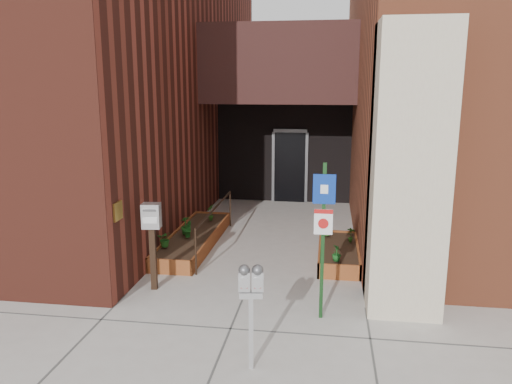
% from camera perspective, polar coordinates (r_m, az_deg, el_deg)
% --- Properties ---
extents(ground, '(80.00, 80.00, 0.00)m').
position_cam_1_polar(ground, '(8.44, -1.59, -12.26)').
color(ground, '#9E9991').
rests_on(ground, ground).
extents(architecture, '(20.00, 14.60, 10.00)m').
position_cam_1_polar(architecture, '(14.61, 2.44, 18.03)').
color(architecture, maroon).
rests_on(architecture, ground).
extents(planter_left, '(0.90, 3.60, 0.30)m').
position_cam_1_polar(planter_left, '(11.18, -7.08, -5.39)').
color(planter_left, brown).
rests_on(planter_left, ground).
extents(planter_right, '(0.80, 2.20, 0.30)m').
position_cam_1_polar(planter_right, '(10.33, 9.39, -6.96)').
color(planter_right, brown).
rests_on(planter_right, ground).
extents(handrail, '(0.04, 3.34, 0.90)m').
position_cam_1_polar(handrail, '(10.84, -4.68, -2.52)').
color(handrail, black).
rests_on(handrail, ground).
extents(parking_meter, '(0.31, 0.16, 1.37)m').
position_cam_1_polar(parking_meter, '(6.17, -0.58, -11.01)').
color(parking_meter, '#B2B2B5').
rests_on(parking_meter, ground).
extents(sign_post, '(0.33, 0.08, 2.40)m').
position_cam_1_polar(sign_post, '(7.40, 7.69, -3.75)').
color(sign_post, '#133615').
rests_on(sign_post, ground).
extents(payment_dropbox, '(0.33, 0.26, 1.53)m').
position_cam_1_polar(payment_dropbox, '(8.68, -11.81, -4.04)').
color(payment_dropbox, black).
rests_on(payment_dropbox, ground).
extents(shrub_left_a, '(0.33, 0.33, 0.33)m').
position_cam_1_polar(shrub_left_a, '(10.20, -10.33, -5.29)').
color(shrub_left_a, '#1D5518').
rests_on(shrub_left_a, planter_left).
extents(shrub_left_b, '(0.21, 0.21, 0.35)m').
position_cam_1_polar(shrub_left_b, '(10.76, -7.81, -4.22)').
color(shrub_left_b, '#175218').
rests_on(shrub_left_b, planter_left).
extents(shrub_left_c, '(0.31, 0.31, 0.40)m').
position_cam_1_polar(shrub_left_c, '(10.96, -8.02, -3.78)').
color(shrub_left_c, '#1A5217').
rests_on(shrub_left_c, planter_left).
extents(shrub_left_d, '(0.27, 0.27, 0.39)m').
position_cam_1_polar(shrub_left_d, '(11.98, -5.22, -2.34)').
color(shrub_left_d, '#215518').
rests_on(shrub_left_d, planter_left).
extents(shrub_right_a, '(0.18, 0.18, 0.30)m').
position_cam_1_polar(shrub_right_a, '(9.38, 9.19, -6.91)').
color(shrub_right_a, '#164F1A').
rests_on(shrub_right_a, planter_right).
extents(shrub_right_b, '(0.22, 0.22, 0.32)m').
position_cam_1_polar(shrub_right_b, '(10.51, 10.80, -4.80)').
color(shrub_right_b, '#245C1A').
rests_on(shrub_right_b, planter_right).
extents(shrub_right_c, '(0.36, 0.36, 0.30)m').
position_cam_1_polar(shrub_right_c, '(10.87, 8.07, -4.19)').
color(shrub_right_c, '#285819').
rests_on(shrub_right_c, planter_right).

